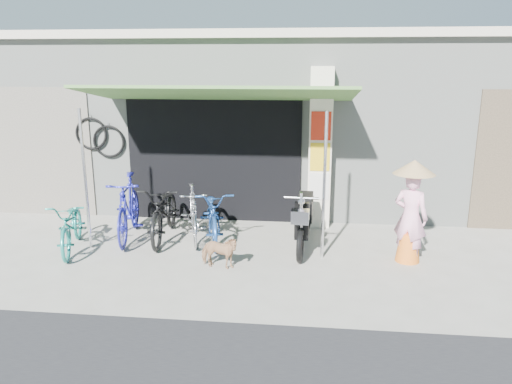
# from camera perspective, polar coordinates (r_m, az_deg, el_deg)

# --- Properties ---
(ground) EXTENTS (80.00, 80.00, 0.00)m
(ground) POSITION_cam_1_polar(r_m,az_deg,el_deg) (7.55, 0.69, -9.32)
(ground) COLOR gray
(ground) RESTS_ON ground
(bicycle_shop) EXTENTS (12.30, 5.30, 3.66)m
(bicycle_shop) POSITION_cam_1_polar(r_m,az_deg,el_deg) (12.05, 3.08, 8.68)
(bicycle_shop) COLOR #9AA098
(bicycle_shop) RESTS_ON ground
(shop_pillar) EXTENTS (0.42, 0.44, 3.00)m
(shop_pillar) POSITION_cam_1_polar(r_m,az_deg,el_deg) (9.45, 7.33, 4.94)
(shop_pillar) COLOR beige
(shop_pillar) RESTS_ON ground
(awning) EXTENTS (4.60, 1.88, 2.72)m
(awning) POSITION_cam_1_polar(r_m,az_deg,el_deg) (8.66, -4.26, 10.92)
(awning) COLOR #447032
(awning) RESTS_ON ground
(neighbour_left) EXTENTS (2.60, 0.06, 2.60)m
(neighbour_left) POSITION_cam_1_polar(r_m,az_deg,el_deg) (11.17, -24.39, 4.19)
(neighbour_left) COLOR #6B665B
(neighbour_left) RESTS_ON ground
(bike_teal) EXTENTS (1.03, 1.76, 0.87)m
(bike_teal) POSITION_cam_1_polar(r_m,az_deg,el_deg) (8.87, -20.29, -3.56)
(bike_teal) COLOR #1C8275
(bike_teal) RESTS_ON ground
(bike_blue) EXTENTS (0.85, 1.97, 1.14)m
(bike_blue) POSITION_cam_1_polar(r_m,az_deg,el_deg) (9.12, -14.38, -1.73)
(bike_blue) COLOR #21239A
(bike_blue) RESTS_ON ground
(bike_black) EXTENTS (0.83, 1.97, 1.01)m
(bike_black) POSITION_cam_1_polar(r_m,az_deg,el_deg) (9.00, -10.38, -2.17)
(bike_black) COLOR black
(bike_black) RESTS_ON ground
(bike_silver) EXTENTS (0.87, 1.67, 0.97)m
(bike_silver) POSITION_cam_1_polar(r_m,az_deg,el_deg) (8.87, -7.19, -2.44)
(bike_silver) COLOR #B5B4BA
(bike_silver) RESTS_ON ground
(bike_navy) EXTENTS (1.07, 1.93, 0.96)m
(bike_navy) POSITION_cam_1_polar(r_m,az_deg,el_deg) (8.79, -4.90, -2.53)
(bike_navy) COLOR navy
(bike_navy) RESTS_ON ground
(street_dog) EXTENTS (0.66, 0.38, 0.52)m
(street_dog) POSITION_cam_1_polar(r_m,az_deg,el_deg) (7.67, -4.25, -6.86)
(street_dog) COLOR #9B8A52
(street_dog) RESTS_ON ground
(moped) EXTENTS (0.53, 1.88, 1.06)m
(moped) POSITION_cam_1_polar(r_m,az_deg,el_deg) (8.50, 5.48, -3.14)
(moped) COLOR black
(moped) RESTS_ON ground
(nun) EXTENTS (0.64, 0.64, 1.63)m
(nun) POSITION_cam_1_polar(r_m,az_deg,el_deg) (8.10, 17.29, -2.15)
(nun) COLOR #F4A4C3
(nun) RESTS_ON ground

